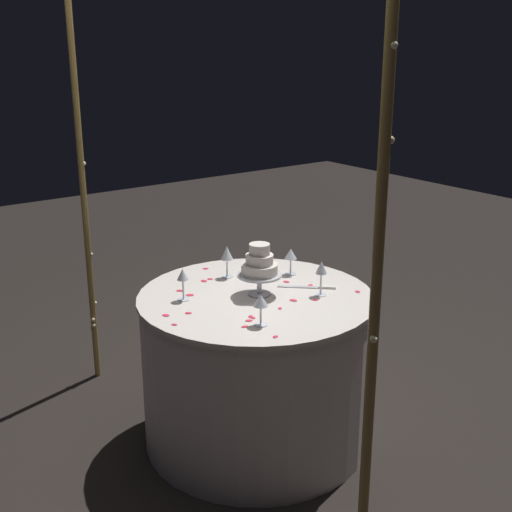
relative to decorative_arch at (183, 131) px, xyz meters
name	(u,v)px	position (x,y,z in m)	size (l,w,h in m)	color
ground_plane	(256,436)	(0.00, -0.38, -1.62)	(12.00, 12.00, 0.00)	black
decorative_arch	(183,131)	(0.00, 0.00, 0.00)	(2.32, 0.06, 2.49)	olive
main_table	(256,368)	(0.00, -0.38, -1.22)	(1.17, 1.17, 0.80)	silver
tiered_cake	(259,265)	(-0.01, -0.40, -0.68)	(0.22, 0.22, 0.26)	silver
wine_glass_0	(291,255)	(0.14, -0.71, -0.72)	(0.07, 0.07, 0.14)	silver
wine_glass_1	(227,254)	(0.30, -0.42, -0.70)	(0.07, 0.07, 0.17)	silver
wine_glass_2	(321,270)	(-0.19, -0.64, -0.70)	(0.06, 0.06, 0.18)	silver
wine_glass_3	(183,277)	(0.16, -0.07, -0.71)	(0.06, 0.06, 0.16)	silver
wine_glass_4	(261,302)	(-0.30, -0.18, -0.72)	(0.07, 0.07, 0.14)	silver
cake_knife	(311,287)	(-0.08, -0.66, -0.82)	(0.22, 0.23, 0.01)	silver
rose_petal_0	(253,318)	(-0.22, -0.20, -0.82)	(0.03, 0.02, 0.00)	#E02D47
rose_petal_1	(206,269)	(0.48, -0.40, -0.82)	(0.03, 0.02, 0.00)	#E02D47
rose_petal_2	(266,278)	(0.16, -0.57, -0.82)	(0.03, 0.02, 0.00)	#E02D47
rose_petal_3	(243,277)	(0.25, -0.48, -0.82)	(0.03, 0.02, 0.00)	#E02D47
rose_petal_4	(174,325)	(-0.08, 0.12, -0.82)	(0.03, 0.02, 0.00)	#E02D47
rose_petal_5	(358,292)	(-0.27, -0.81, -0.82)	(0.03, 0.02, 0.00)	#E02D47
rose_petal_6	(204,281)	(0.32, -0.29, -0.82)	(0.04, 0.03, 0.00)	#E02D47
rose_petal_7	(245,326)	(-0.28, -0.12, -0.82)	(0.03, 0.02, 0.00)	#E02D47
rose_petal_8	(315,300)	(-0.22, -0.57, -0.82)	(0.03, 0.02, 0.00)	#E02D47
rose_petal_9	(166,315)	(0.04, 0.10, -0.82)	(0.04, 0.03, 0.00)	#E02D47
rose_petal_10	(188,313)	(0.00, 0.00, -0.82)	(0.03, 0.02, 0.00)	#E02D47
rose_petal_11	(190,295)	(0.19, -0.12, -0.82)	(0.04, 0.03, 0.00)	#E02D47
rose_petal_12	(293,300)	(-0.17, -0.48, -0.82)	(0.04, 0.03, 0.00)	#E02D47
rose_petal_13	(280,308)	(-0.21, -0.37, -0.82)	(0.03, 0.02, 0.00)	#E02D47
rose_petal_14	(249,320)	(-0.24, -0.17, -0.82)	(0.03, 0.02, 0.00)	#E02D47
rose_petal_15	(180,291)	(0.27, -0.11, -0.82)	(0.04, 0.03, 0.00)	#E02D47
rose_petal_16	(275,337)	(-0.44, -0.16, -0.82)	(0.03, 0.02, 0.00)	#E02D47
rose_petal_17	(310,285)	(-0.06, -0.69, -0.82)	(0.03, 0.02, 0.00)	#E02D47
rose_petal_18	(251,282)	(0.16, -0.47, -0.82)	(0.03, 0.02, 0.00)	#E02D47
rose_petal_19	(210,279)	(0.33, -0.33, -0.82)	(0.03, 0.02, 0.00)	#E02D47
rose_petal_20	(286,282)	(0.06, -0.62, -0.82)	(0.04, 0.03, 0.00)	#E02D47
rose_petal_21	(251,316)	(-0.20, -0.20, -0.82)	(0.03, 0.02, 0.00)	#E02D47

